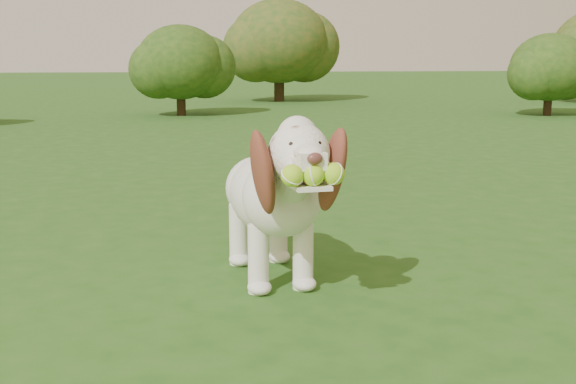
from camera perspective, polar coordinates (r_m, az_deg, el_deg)
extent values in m
plane|color=#234E16|center=(3.91, 3.82, -6.36)|extent=(80.00, 80.00, 0.00)
ellipsoid|color=white|center=(3.76, -1.57, -0.24)|extent=(0.49, 0.80, 0.40)
ellipsoid|color=white|center=(3.48, -0.48, -0.39)|extent=(0.44, 0.44, 0.39)
ellipsoid|color=white|center=(4.01, -2.44, 0.30)|extent=(0.40, 0.40, 0.35)
cylinder|color=white|center=(3.31, 0.15, 0.86)|extent=(0.25, 0.33, 0.30)
sphere|color=white|center=(3.15, 0.86, 3.06)|extent=(0.31, 0.31, 0.27)
sphere|color=white|center=(3.16, 0.75, 4.44)|extent=(0.20, 0.20, 0.18)
cube|color=white|center=(3.00, 1.66, 2.56)|extent=(0.14, 0.17, 0.07)
ellipsoid|color=#592D28|center=(2.92, 2.14, 2.65)|extent=(0.07, 0.05, 0.05)
cube|color=white|center=(3.01, 1.74, 0.46)|extent=(0.17, 0.19, 0.02)
ellipsoid|color=brown|center=(3.13, -2.02, 1.53)|extent=(0.18, 0.28, 0.42)
ellipsoid|color=brown|center=(3.22, 3.54, 1.77)|extent=(0.18, 0.26, 0.42)
cylinder|color=white|center=(4.16, -2.92, 1.32)|extent=(0.09, 0.20, 0.15)
cylinder|color=white|center=(3.54, -2.36, -5.30)|extent=(0.12, 0.12, 0.34)
cylinder|color=white|center=(3.60, 1.20, -5.05)|extent=(0.12, 0.12, 0.34)
cylinder|color=white|center=(4.02, -3.93, -3.35)|extent=(0.12, 0.12, 0.34)
cylinder|color=white|center=(4.07, -0.77, -3.15)|extent=(0.12, 0.12, 0.34)
sphere|color=#AFED22|center=(2.93, 0.33, 1.30)|extent=(0.11, 0.11, 0.09)
sphere|color=#AFED22|center=(2.95, 2.00, 1.37)|extent=(0.11, 0.11, 0.09)
sphere|color=#AFED22|center=(2.98, 3.64, 1.45)|extent=(0.11, 0.11, 0.09)
cylinder|color=#382314|center=(17.39, -0.70, 8.44)|extent=(0.24, 0.24, 0.77)
ellipsoid|color=#204414|center=(17.37, -0.71, 11.83)|extent=(2.32, 2.32, 1.97)
cylinder|color=#382314|center=(14.34, 19.83, 6.67)|extent=(0.15, 0.15, 0.49)
ellipsoid|color=#204414|center=(14.31, 20.00, 9.26)|extent=(1.46, 1.46, 1.24)
cylinder|color=#382314|center=(13.64, -8.44, 7.11)|extent=(0.17, 0.17, 0.54)
ellipsoid|color=#204414|center=(13.61, -8.53, 10.11)|extent=(1.61, 1.61, 1.37)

